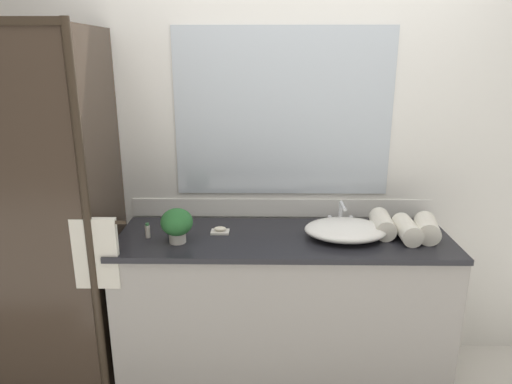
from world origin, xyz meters
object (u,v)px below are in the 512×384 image
(amenity_bottle_conditioner, at_px, (169,224))
(rolled_towel_far_edge, at_px, (382,224))
(sink_basin, at_px, (346,230))
(rolled_towel_near_edge, at_px, (427,228))
(faucet, at_px, (341,218))
(amenity_bottle_body_wash, at_px, (148,231))
(rolled_towel_middle, at_px, (407,230))
(soap_dish, at_px, (220,230))
(potted_plant, at_px, (177,224))

(amenity_bottle_conditioner, distance_m, rolled_towel_far_edge, 1.17)
(sink_basin, bearing_deg, rolled_towel_near_edge, -1.07)
(amenity_bottle_conditioner, relative_size, rolled_towel_far_edge, 0.34)
(faucet, relative_size, amenity_bottle_conditioner, 2.05)
(amenity_bottle_body_wash, relative_size, rolled_towel_middle, 0.35)
(soap_dish, distance_m, rolled_towel_middle, 1.00)
(amenity_bottle_conditioner, relative_size, amenity_bottle_body_wash, 1.01)
(rolled_towel_near_edge, bearing_deg, rolled_towel_middle, -173.34)
(potted_plant, distance_m, amenity_bottle_body_wash, 0.19)
(potted_plant, bearing_deg, rolled_towel_near_edge, 3.09)
(soap_dish, distance_m, rolled_towel_near_edge, 1.11)
(rolled_towel_far_edge, bearing_deg, faucet, 152.67)
(faucet, xyz_separation_m, rolled_towel_middle, (0.32, -0.19, 0.00))
(amenity_bottle_body_wash, distance_m, rolled_towel_far_edge, 1.27)
(potted_plant, bearing_deg, rolled_towel_far_edge, 7.09)
(rolled_towel_near_edge, bearing_deg, potted_plant, -176.91)
(amenity_bottle_conditioner, distance_m, rolled_towel_middle, 1.29)
(rolled_towel_middle, distance_m, rolled_towel_far_edge, 0.14)
(potted_plant, relative_size, soap_dish, 1.84)
(rolled_towel_far_edge, bearing_deg, rolled_towel_near_edge, -16.59)
(sink_basin, relative_size, amenity_bottle_conditioner, 5.30)
(rolled_towel_middle, bearing_deg, amenity_bottle_conditioner, 175.48)
(faucet, distance_m, rolled_towel_middle, 0.37)
(sink_basin, height_order, faucet, faucet)
(faucet, bearing_deg, soap_dish, -170.76)
(faucet, distance_m, rolled_towel_far_edge, 0.24)
(sink_basin, distance_m, faucet, 0.17)
(rolled_towel_far_edge, bearing_deg, rolled_towel_middle, -35.47)
(potted_plant, height_order, amenity_bottle_conditioner, potted_plant)
(sink_basin, xyz_separation_m, rolled_towel_near_edge, (0.43, -0.01, 0.02))
(sink_basin, distance_m, rolled_towel_far_edge, 0.22)
(potted_plant, height_order, soap_dish, potted_plant)
(sink_basin, relative_size, rolled_towel_far_edge, 1.79)
(potted_plant, bearing_deg, soap_dish, 32.61)
(faucet, distance_m, amenity_bottle_conditioner, 0.97)
(rolled_towel_middle, height_order, rolled_towel_far_edge, rolled_towel_far_edge)
(rolled_towel_far_edge, bearing_deg, soap_dish, -179.86)
(soap_dish, relative_size, amenity_bottle_body_wash, 1.22)
(soap_dish, height_order, rolled_towel_far_edge, rolled_towel_far_edge)
(potted_plant, height_order, rolled_towel_middle, potted_plant)
(amenity_bottle_body_wash, xyz_separation_m, rolled_towel_middle, (1.38, -0.00, 0.02))
(soap_dish, relative_size, rolled_towel_middle, 0.43)
(soap_dish, xyz_separation_m, rolled_towel_middle, (1.00, -0.08, 0.04))
(rolled_towel_near_edge, distance_m, rolled_towel_far_edge, 0.23)
(rolled_towel_near_edge, bearing_deg, soap_dish, 176.72)
(faucet, relative_size, rolled_towel_near_edge, 0.77)
(rolled_towel_middle, bearing_deg, faucet, 149.71)
(amenity_bottle_conditioner, relative_size, rolled_towel_near_edge, 0.37)
(soap_dish, bearing_deg, potted_plant, -147.39)
(amenity_bottle_body_wash, relative_size, rolled_towel_far_edge, 0.33)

